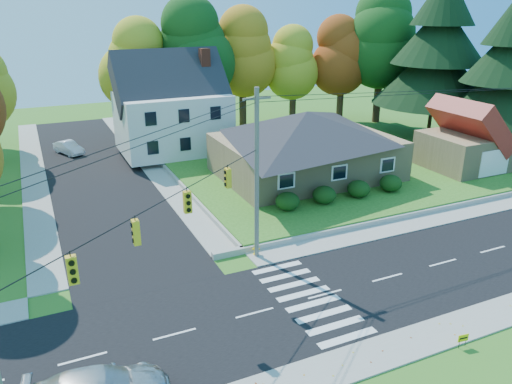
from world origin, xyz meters
TOP-DOWN VIEW (x-y plane):
  - ground at (0.00, 0.00)m, footprint 120.00×120.00m
  - road_main at (0.00, 0.00)m, footprint 90.00×8.00m
  - road_cross at (-8.00, 26.00)m, footprint 8.00×44.00m
  - sidewalk_north at (0.00, 5.00)m, footprint 90.00×2.00m
  - sidewalk_south at (0.00, -5.00)m, footprint 90.00×2.00m
  - lawn at (13.00, 21.00)m, footprint 30.00×30.00m
  - ranch_house at (8.00, 16.00)m, footprint 14.60×10.60m
  - colonial_house at (0.04, 28.00)m, footprint 10.40×8.40m
  - garage at (22.00, 11.99)m, footprint 7.30×6.30m
  - hedge_row at (7.50, 9.80)m, footprint 10.70×1.70m
  - traffic_infrastructure at (-0.15, 1.35)m, footprint 38.10×10.66m
  - tree_lot_0 at (-2.00, 34.00)m, footprint 6.72×6.72m
  - tree_lot_1 at (4.00, 33.00)m, footprint 7.84×7.84m
  - tree_lot_2 at (10.00, 34.00)m, footprint 7.28×7.28m
  - tree_lot_3 at (16.00, 33.00)m, footprint 6.16×6.16m
  - tree_lot_4 at (22.00, 32.00)m, footprint 6.72×6.72m
  - tree_lot_5 at (26.00, 30.00)m, footprint 8.40×8.40m
  - conifer_east_a at (27.00, 22.00)m, footprint 12.80×12.80m
  - conifer_east_b at (28.00, 14.00)m, footprint 11.20×11.20m
  - white_car at (-9.47, 32.63)m, footprint 2.81×4.05m
  - fire_hydrant at (-1.45, 5.39)m, footprint 0.43×0.34m
  - yard_sign at (3.19, -6.11)m, footprint 0.52×0.10m

SIDE VIEW (x-z plane):
  - ground at x=0.00m, z-range 0.00..0.00m
  - road_main at x=0.00m, z-range 0.00..0.02m
  - road_cross at x=-8.00m, z-range 0.00..0.02m
  - sidewalk_north at x=0.00m, z-range 0.00..0.08m
  - sidewalk_south at x=0.00m, z-range 0.00..0.08m
  - lawn at x=13.00m, z-range 0.00..0.50m
  - fire_hydrant at x=-1.45m, z-range -0.02..0.75m
  - yard_sign at x=3.19m, z-range 0.14..0.79m
  - white_car at x=-9.47m, z-range 0.02..1.29m
  - hedge_row at x=7.50m, z-range 0.50..1.77m
  - garage at x=22.00m, z-range 0.54..5.14m
  - ranch_house at x=8.00m, z-range 0.57..5.97m
  - colonial_house at x=0.04m, z-range -0.22..9.38m
  - traffic_infrastructure at x=-0.15m, z-range 0.15..10.15m
  - tree_lot_3 at x=16.00m, z-range 1.92..13.39m
  - conifer_east_b at x=28.00m, z-range 0.86..15.70m
  - tree_lot_0 at x=-2.00m, z-range 2.05..14.56m
  - tree_lot_4 at x=22.00m, z-range 2.05..14.56m
  - tree_lot_2 at x=10.00m, z-range 2.18..15.74m
  - conifer_east_a at x=27.00m, z-range 0.91..17.87m
  - tree_lot_1 at x=4.00m, z-range 2.31..16.91m
  - tree_lot_5 at x=26.00m, z-range 2.45..18.09m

